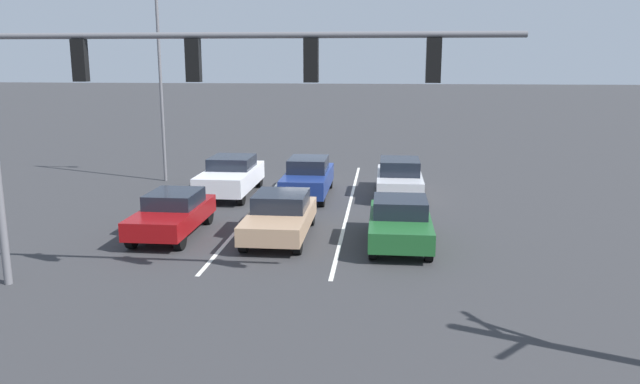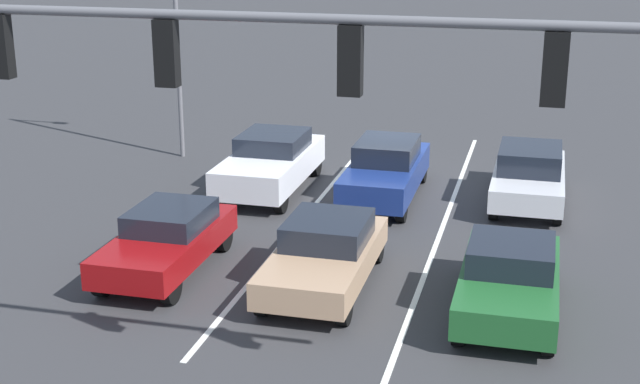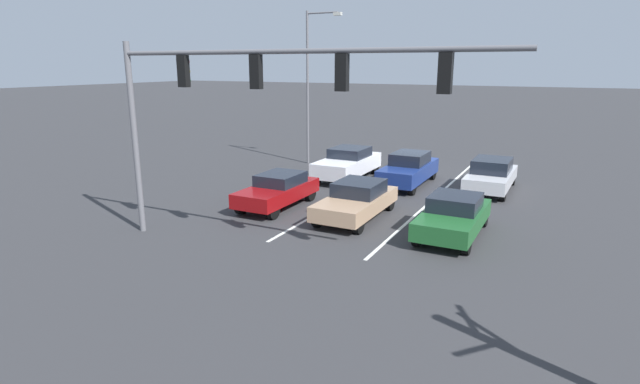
# 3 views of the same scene
# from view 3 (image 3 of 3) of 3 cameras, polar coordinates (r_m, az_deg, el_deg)

# --- Properties ---
(ground_plane) EXTENTS (240.00, 240.00, 0.00)m
(ground_plane) POSITION_cam_3_polar(r_m,az_deg,el_deg) (25.52, 10.81, 1.26)
(ground_plane) COLOR #333335
(lane_stripe_left_divider) EXTENTS (0.12, 16.91, 0.01)m
(lane_stripe_left_divider) POSITION_cam_3_polar(r_m,az_deg,el_deg) (22.78, 13.21, -0.44)
(lane_stripe_left_divider) COLOR silver
(lane_stripe_left_divider) RESTS_ON ground_plane
(lane_stripe_center_divider) EXTENTS (0.12, 16.91, 0.01)m
(lane_stripe_center_divider) POSITION_cam_3_polar(r_m,az_deg,el_deg) (23.81, 5.11, 0.53)
(lane_stripe_center_divider) COLOR silver
(lane_stripe_center_divider) RESTS_ON ground_plane
(car_maroon_rightlane_front) EXTENTS (1.73, 4.15, 1.36)m
(car_maroon_rightlane_front) POSITION_cam_3_polar(r_m,az_deg,el_deg) (20.43, -4.83, 0.26)
(car_maroon_rightlane_front) COLOR maroon
(car_maroon_rightlane_front) RESTS_ON ground_plane
(car_darkgreen_leftlane_front) EXTENTS (1.82, 4.21, 1.40)m
(car_darkgreen_leftlane_front) POSITION_cam_3_polar(r_m,az_deg,el_deg) (17.53, 15.01, -2.61)
(car_darkgreen_leftlane_front) COLOR #1E5928
(car_darkgreen_leftlane_front) RESTS_ON ground_plane
(car_tan_midlane_front) EXTENTS (1.85, 4.35, 1.38)m
(car_tan_midlane_front) POSITION_cam_3_polar(r_m,az_deg,el_deg) (18.95, 4.21, -0.89)
(car_tan_midlane_front) COLOR tan
(car_tan_midlane_front) RESTS_ON ground_plane
(car_silver_leftlane_second) EXTENTS (1.81, 4.45, 1.50)m
(car_silver_leftlane_second) POSITION_cam_3_polar(r_m,az_deg,el_deg) (24.29, 18.98, 1.89)
(car_silver_leftlane_second) COLOR silver
(car_silver_leftlane_second) RESTS_ON ground_plane
(car_navy_midlane_second) EXTENTS (1.74, 4.64, 1.58)m
(car_navy_midlane_second) POSITION_cam_3_polar(r_m,az_deg,el_deg) (24.45, 10.12, 2.62)
(car_navy_midlane_second) COLOR navy
(car_navy_midlane_second) RESTS_ON ground_plane
(car_white_rightlane_second) EXTENTS (1.93, 4.67, 1.57)m
(car_white_rightlane_second) POSITION_cam_3_polar(r_m,az_deg,el_deg) (25.48, 3.19, 3.33)
(car_white_rightlane_second) COLOR silver
(car_white_rightlane_second) RESTS_ON ground_plane
(traffic_signal_gantry) EXTENTS (12.35, 0.37, 6.41)m
(traffic_signal_gantry) POSITION_cam_3_polar(r_m,az_deg,el_deg) (14.91, -9.19, 11.39)
(traffic_signal_gantry) COLOR slate
(traffic_signal_gantry) RESTS_ON ground_plane
(street_lamp_right_shoulder) EXTENTS (2.15, 0.24, 8.56)m
(street_lamp_right_shoulder) POSITION_cam_3_polar(r_m,az_deg,el_deg) (29.00, -1.02, 12.89)
(street_lamp_right_shoulder) COLOR slate
(street_lamp_right_shoulder) RESTS_ON ground_plane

